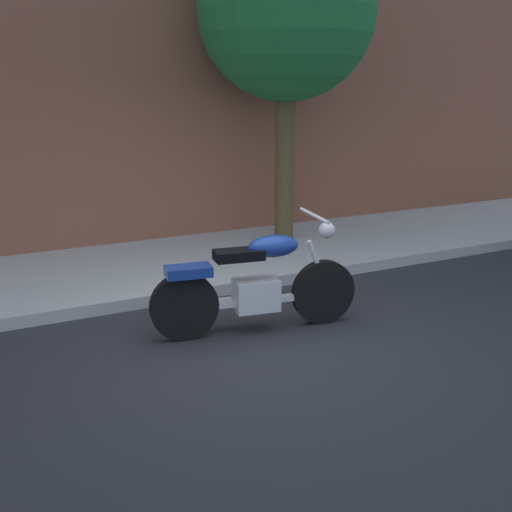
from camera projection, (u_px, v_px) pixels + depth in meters
ground_plane at (254, 344)px, 6.15m from camera, size 60.00×60.00×0.00m
sidewalk at (164, 267)px, 8.41m from camera, size 18.99×2.47×0.14m
motorcycle at (256, 285)px, 6.35m from camera, size 2.12×0.75×1.17m
street_tree at (286, 11)px, 8.77m from camera, size 2.50×2.50×4.63m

